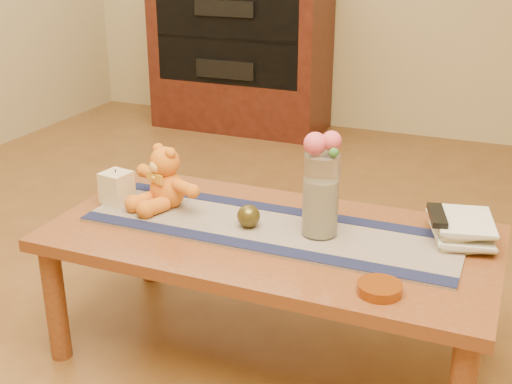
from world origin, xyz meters
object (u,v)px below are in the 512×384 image
at_px(teddy_bear, 167,177).
at_px(tv_remote, 437,215).
at_px(book_bottom, 434,236).
at_px(glass_vase, 321,195).
at_px(amber_dish, 380,289).
at_px(bronze_ball, 249,216).
at_px(pillar_candle, 117,187).

xyz_separation_m(teddy_bear, tv_remote, (0.89, 0.08, -0.02)).
bearing_deg(tv_remote, book_bottom, 90.00).
xyz_separation_m(glass_vase, amber_dish, (0.25, -0.27, -0.12)).
distance_m(bronze_ball, amber_dish, 0.53).
bearing_deg(tv_remote, teddy_bear, 170.05).
relative_size(book_bottom, amber_dish, 1.87).
bearing_deg(pillar_candle, bronze_ball, -1.66).
height_order(teddy_bear, pillar_candle, teddy_bear).
bearing_deg(teddy_bear, amber_dish, 3.03).
bearing_deg(teddy_bear, book_bottom, 29.12).
bearing_deg(amber_dish, tv_remote, 77.17).
bearing_deg(amber_dish, bronze_ball, 153.74).
xyz_separation_m(book_bottom, amber_dish, (-0.08, -0.39, 0.00)).
relative_size(pillar_candle, amber_dish, 0.91).
relative_size(pillar_candle, bronze_ball, 1.47).
bearing_deg(book_bottom, amber_dish, -120.40).
relative_size(glass_vase, bronze_ball, 3.52).
bearing_deg(glass_vase, bronze_ball, -170.77).
height_order(glass_vase, tv_remote, glass_vase).
bearing_deg(pillar_candle, glass_vase, 1.73).
relative_size(glass_vase, book_bottom, 1.17).
relative_size(pillar_candle, book_bottom, 0.49).
relative_size(bronze_ball, amber_dish, 0.62).
relative_size(teddy_bear, bronze_ball, 4.03).
bearing_deg(glass_vase, amber_dish, -47.16).
xyz_separation_m(bronze_ball, tv_remote, (0.56, 0.14, 0.04)).
xyz_separation_m(bronze_ball, amber_dish, (0.48, -0.23, -0.03)).
height_order(teddy_bear, amber_dish, teddy_bear).
bearing_deg(bronze_ball, tv_remote, 14.28).
height_order(book_bottom, tv_remote, tv_remote).
xyz_separation_m(book_bottom, tv_remote, (0.00, -0.01, 0.07)).
xyz_separation_m(teddy_bear, book_bottom, (0.89, 0.09, -0.10)).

